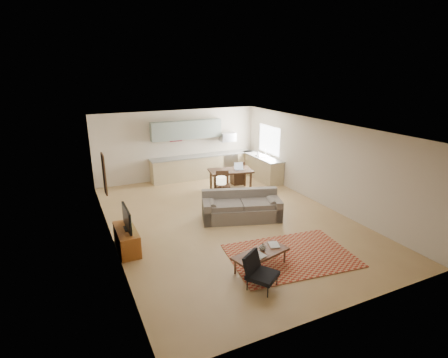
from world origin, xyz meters
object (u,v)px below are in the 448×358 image
console_table (221,202)px  dining_table (231,180)px  armchair (263,272)px  tv_credenza (127,239)px  sofa (241,206)px  coffee_table (261,260)px

console_table → dining_table: 1.97m
console_table → dining_table: dining_table is taller
armchair → tv_credenza: bearing=94.7°
sofa → armchair: size_ratio=3.28×
coffee_table → console_table: bearing=66.2°
sofa → armchair: (-1.20, -3.16, -0.05)m
armchair → console_table: armchair is taller
sofa → console_table: (-0.28, 0.78, -0.10)m
dining_table → armchair: bearing=-100.0°
coffee_table → dining_table: bearing=57.2°
armchair → tv_credenza: size_ratio=0.60×
armchair → console_table: (0.92, 3.94, -0.04)m
armchair → dining_table: dining_table is taller
console_table → sofa: bearing=-54.3°
coffee_table → console_table: 3.36m
tv_credenza → dining_table: (4.19, 2.83, 0.11)m
sofa → coffee_table: (-0.86, -2.52, -0.21)m
sofa → dining_table: sofa is taller
tv_credenza → dining_table: size_ratio=0.79×
armchair → tv_credenza: (-2.15, 2.74, -0.08)m
sofa → tv_credenza: size_ratio=1.98×
coffee_table → armchair: 0.74m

